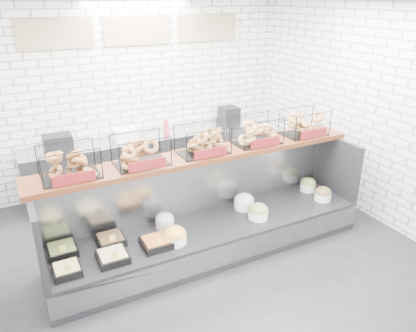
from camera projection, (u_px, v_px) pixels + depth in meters
ground at (222, 263)px, 4.94m from camera, size 5.50×5.50×0.00m
room_shell at (199, 85)px, 4.62m from camera, size 5.02×5.51×3.01m
display_case at (209, 227)px, 5.08m from camera, size 4.00×0.90×1.20m
bagel_shelf at (203, 143)px, 4.82m from camera, size 4.10×0.50×0.40m
prep_counter at (151, 160)px, 6.74m from camera, size 4.00×0.60×1.20m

